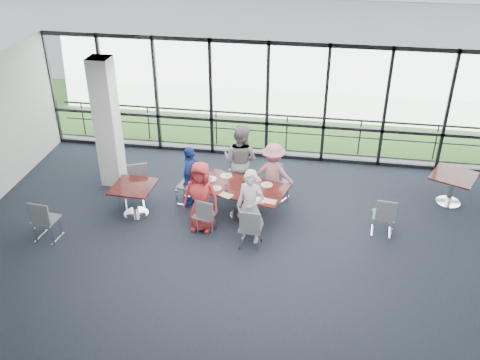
% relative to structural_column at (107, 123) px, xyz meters
% --- Properties ---
extents(floor, '(12.00, 10.00, 0.02)m').
position_rel_structural_column_xyz_m(floor, '(3.60, -3.00, -1.61)').
color(floor, black).
rests_on(floor, ground).
extents(ceiling, '(12.00, 10.00, 0.04)m').
position_rel_structural_column_xyz_m(ceiling, '(3.60, -3.00, 1.60)').
color(ceiling, white).
rests_on(ceiling, ground).
extents(curtain_wall_back, '(12.00, 0.10, 3.20)m').
position_rel_structural_column_xyz_m(curtain_wall_back, '(3.60, 2.00, 0.00)').
color(curtain_wall_back, white).
rests_on(curtain_wall_back, ground).
extents(structural_column, '(0.50, 0.50, 3.20)m').
position_rel_structural_column_xyz_m(structural_column, '(0.00, 0.00, 0.00)').
color(structural_column, white).
rests_on(structural_column, ground).
extents(apron, '(80.00, 70.00, 0.02)m').
position_rel_structural_column_xyz_m(apron, '(3.60, 7.00, -1.62)').
color(apron, gray).
rests_on(apron, ground).
extents(grass_strip, '(80.00, 5.00, 0.01)m').
position_rel_structural_column_xyz_m(grass_strip, '(3.60, 5.00, -1.59)').
color(grass_strip, '#35581C').
rests_on(grass_strip, ground).
extents(guard_rail, '(12.00, 0.06, 0.06)m').
position_rel_structural_column_xyz_m(guard_rail, '(3.60, 2.60, -1.10)').
color(guard_rail, '#2D2D33').
rests_on(guard_rail, ground).
extents(main_table, '(2.12, 1.49, 0.75)m').
position_rel_structural_column_xyz_m(main_table, '(3.42, -1.01, -0.97)').
color(main_table, '#340E0E').
rests_on(main_table, ground).
extents(side_table_left, '(0.95, 0.95, 0.75)m').
position_rel_structural_column_xyz_m(side_table_left, '(1.03, -1.35, -0.96)').
color(side_table_left, '#340E0E').
rests_on(side_table_left, ground).
extents(side_table_right, '(1.23, 1.23, 0.75)m').
position_rel_structural_column_xyz_m(side_table_right, '(8.14, 0.32, -0.96)').
color(side_table_right, '#340E0E').
rests_on(side_table_right, ground).
extents(diner_near_left, '(0.83, 0.59, 1.60)m').
position_rel_structural_column_xyz_m(diner_near_left, '(2.64, -1.64, -0.80)').
color(diner_near_left, red).
rests_on(diner_near_left, ground).
extents(diner_near_right, '(0.68, 0.55, 1.64)m').
position_rel_structural_column_xyz_m(diner_near_right, '(3.73, -1.89, -0.78)').
color(diner_near_right, silver).
rests_on(diner_near_right, ground).
extents(diner_far_left, '(1.01, 0.80, 1.81)m').
position_rel_structural_column_xyz_m(diner_far_left, '(3.23, -0.06, -0.70)').
color(diner_far_left, gray).
rests_on(diner_far_left, ground).
extents(diner_far_right, '(1.03, 0.62, 1.51)m').
position_rel_structural_column_xyz_m(diner_far_right, '(4.03, -0.32, -0.84)').
color(diner_far_right, '#D67A84').
rests_on(diner_far_right, ground).
extents(diner_end, '(0.56, 0.92, 1.49)m').
position_rel_structural_column_xyz_m(diner_end, '(2.19, -0.72, -0.85)').
color(diner_end, '#1B3997').
rests_on(diner_end, ground).
extents(chair_main_nl, '(0.50, 0.50, 0.84)m').
position_rel_structural_column_xyz_m(chair_main_nl, '(2.72, -1.76, -1.18)').
color(chair_main_nl, slate).
rests_on(chair_main_nl, ground).
extents(chair_main_nr, '(0.48, 0.48, 0.92)m').
position_rel_structural_column_xyz_m(chair_main_nr, '(3.78, -2.11, -1.14)').
color(chair_main_nr, slate).
rests_on(chair_main_nr, ground).
extents(chair_main_fl, '(0.58, 0.58, 0.95)m').
position_rel_structural_column_xyz_m(chair_main_fl, '(3.16, 0.00, -1.13)').
color(chair_main_fl, slate).
rests_on(chair_main_fl, ground).
extents(chair_main_fr, '(0.57, 0.57, 0.86)m').
position_rel_structural_column_xyz_m(chair_main_fr, '(4.14, -0.13, -1.17)').
color(chair_main_fr, slate).
rests_on(chair_main_fr, ground).
extents(chair_main_end, '(0.53, 0.53, 0.93)m').
position_rel_structural_column_xyz_m(chair_main_end, '(2.10, -0.65, -1.14)').
color(chair_main_end, slate).
rests_on(chair_main_end, ground).
extents(chair_spare_la, '(0.51, 0.51, 0.96)m').
position_rel_structural_column_xyz_m(chair_spare_la, '(-0.49, -2.55, -1.12)').
color(chair_spare_la, slate).
rests_on(chair_spare_la, ground).
extents(chair_spare_lb, '(0.61, 0.61, 0.95)m').
position_rel_structural_column_xyz_m(chair_spare_lb, '(0.85, -0.95, -1.12)').
color(chair_spare_lb, slate).
rests_on(chair_spare_lb, ground).
extents(chair_spare_r, '(0.47, 0.47, 0.88)m').
position_rel_structural_column_xyz_m(chair_spare_r, '(6.49, -1.17, -1.16)').
color(chair_spare_r, slate).
rests_on(chair_spare_r, ground).
extents(plate_nl, '(0.24, 0.24, 0.01)m').
position_rel_structural_column_xyz_m(plate_nl, '(2.87, -1.17, -0.84)').
color(plate_nl, white).
rests_on(plate_nl, main_table).
extents(plate_nr, '(0.26, 0.26, 0.01)m').
position_rel_structural_column_xyz_m(plate_nr, '(3.90, -1.49, -0.84)').
color(plate_nr, white).
rests_on(plate_nr, main_table).
extents(plate_fl, '(0.27, 0.27, 0.01)m').
position_rel_structural_column_xyz_m(plate_fl, '(2.98, -0.59, -0.84)').
color(plate_fl, white).
rests_on(plate_fl, main_table).
extents(plate_fr, '(0.26, 0.26, 0.01)m').
position_rel_structural_column_xyz_m(plate_fr, '(3.95, -0.83, -0.84)').
color(plate_fr, white).
rests_on(plate_fr, main_table).
extents(plate_end, '(0.28, 0.28, 0.01)m').
position_rel_structural_column_xyz_m(plate_end, '(2.66, -0.78, -0.84)').
color(plate_end, white).
rests_on(plate_end, main_table).
extents(tumbler_a, '(0.07, 0.07, 0.13)m').
position_rel_structural_column_xyz_m(tumbler_a, '(3.11, -1.23, -0.78)').
color(tumbler_a, white).
rests_on(tumbler_a, main_table).
extents(tumbler_b, '(0.08, 0.08, 0.15)m').
position_rel_structural_column_xyz_m(tumbler_b, '(3.64, -1.24, -0.77)').
color(tumbler_b, white).
rests_on(tumbler_b, main_table).
extents(tumbler_c, '(0.07, 0.07, 0.13)m').
position_rel_structural_column_xyz_m(tumbler_c, '(3.48, -0.81, -0.78)').
color(tumbler_c, white).
rests_on(tumbler_c, main_table).
extents(tumbler_d, '(0.07, 0.07, 0.13)m').
position_rel_structural_column_xyz_m(tumbler_d, '(2.69, -0.98, -0.78)').
color(tumbler_d, white).
rests_on(tumbler_d, main_table).
extents(menu_a, '(0.34, 0.29, 0.00)m').
position_rel_structural_column_xyz_m(menu_a, '(3.13, -1.41, -0.85)').
color(menu_a, white).
rests_on(menu_a, main_table).
extents(menu_b, '(0.30, 0.23, 0.00)m').
position_rel_structural_column_xyz_m(menu_b, '(4.09, -1.50, -0.85)').
color(menu_b, white).
rests_on(menu_b, main_table).
extents(menu_c, '(0.38, 0.35, 0.00)m').
position_rel_structural_column_xyz_m(menu_c, '(3.62, -0.63, -0.85)').
color(menu_c, white).
rests_on(menu_c, main_table).
extents(condiment_caddy, '(0.10, 0.07, 0.04)m').
position_rel_structural_column_xyz_m(condiment_caddy, '(3.45, -0.93, -0.83)').
color(condiment_caddy, black).
rests_on(condiment_caddy, main_table).
extents(ketchup_bottle, '(0.06, 0.06, 0.18)m').
position_rel_structural_column_xyz_m(ketchup_bottle, '(3.43, -1.01, -0.76)').
color(ketchup_bottle, maroon).
rests_on(ketchup_bottle, main_table).
extents(green_bottle, '(0.05, 0.05, 0.20)m').
position_rel_structural_column_xyz_m(green_bottle, '(3.55, -0.95, -0.75)').
color(green_bottle, '#21722F').
rests_on(green_bottle, main_table).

